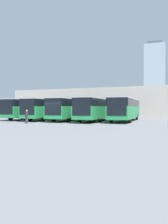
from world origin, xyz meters
The scene contains 13 objects.
ground_plane centered at (0.00, 0.00, 0.00)m, with size 600.00×600.00×0.00m, color slate.
bus_0 centered at (-7.62, -6.79, 1.76)m, with size 2.86×12.55×3.13m.
curb_divider_0 centered at (-5.71, -4.95, 0.07)m, with size 0.24×5.31×0.15m, color #B2B2AD.
bus_1 centered at (-3.81, -5.70, 1.76)m, with size 2.86×12.55×3.13m.
curb_divider_1 centered at (-1.90, -3.85, 0.07)m, with size 0.24×5.31×0.15m, color #B2B2AD.
bus_2 centered at (0.00, -5.91, 1.76)m, with size 2.86×12.55×3.13m.
curb_divider_2 centered at (1.90, -4.06, 0.07)m, with size 0.24×5.31×0.15m, color #B2B2AD.
bus_3 centered at (3.81, -6.00, 1.76)m, with size 2.86×12.55×3.13m.
curb_divider_3 centered at (5.71, -4.16, 0.07)m, with size 0.24×5.31×0.15m, color #B2B2AD.
bus_4 centered at (7.62, -6.55, 1.76)m, with size 2.86×12.55×3.13m.
pedestrian centered at (2.31, 2.08, 0.86)m, with size 0.45×0.45×1.60m.
station_building centered at (0.00, -22.85, 2.99)m, with size 40.97×11.96×5.91m.
office_tower centered at (-1.48, -174.01, 28.33)m, with size 16.78×16.78×57.85m.
Camera 1 is at (-13.27, 23.42, 1.82)m, focal length 35.00 mm.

